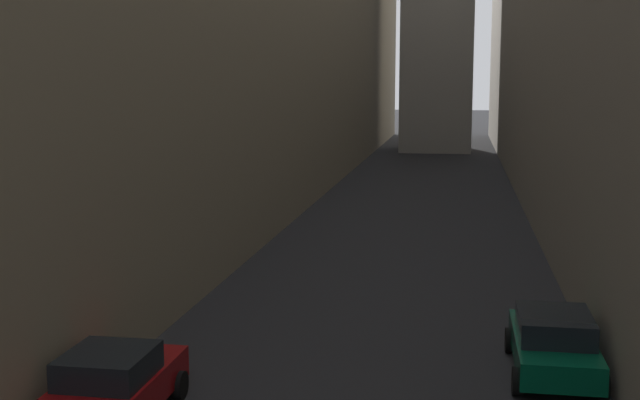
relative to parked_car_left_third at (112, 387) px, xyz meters
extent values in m
plane|color=#232326|center=(4.40, 28.58, -0.76)|extent=(264.00, 264.00, 0.00)
cube|color=maroon|center=(0.00, 0.04, -0.13)|extent=(1.73, 4.07, 0.66)
cube|color=black|center=(0.00, -0.14, 0.48)|extent=(1.59, 1.80, 0.56)
cylinder|color=black|center=(-0.87, 1.43, -0.46)|extent=(0.22, 0.60, 0.60)
cylinder|color=black|center=(0.87, 1.43, -0.46)|extent=(0.22, 0.60, 0.60)
cube|color=#05472D|center=(8.80, 4.26, -0.15)|extent=(1.75, 4.15, 0.60)
cube|color=black|center=(8.80, 4.16, 0.43)|extent=(1.61, 2.11, 0.55)
cylinder|color=black|center=(7.92, 5.67, -0.45)|extent=(0.22, 0.62, 0.62)
cylinder|color=black|center=(9.68, 5.67, -0.45)|extent=(0.22, 0.62, 0.62)
cylinder|color=black|center=(7.92, 2.85, -0.45)|extent=(0.22, 0.62, 0.62)
cylinder|color=black|center=(9.68, 2.85, -0.45)|extent=(0.22, 0.62, 0.62)
camera|label=1|loc=(6.57, -14.55, 5.97)|focal=46.49mm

